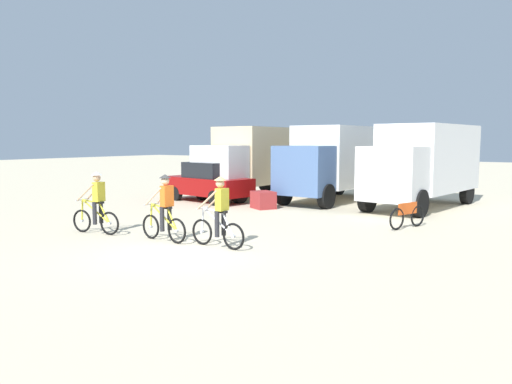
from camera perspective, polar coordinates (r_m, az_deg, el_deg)
ground_plane at (r=12.24m, az=-8.78°, el=-6.90°), size 120.00×120.00×0.00m
box_truck_tan_camper at (r=24.11m, az=0.09°, el=3.97°), size 2.62×6.83×3.35m
box_truck_white_box at (r=22.59m, az=9.23°, el=3.76°), size 2.74×6.87×3.35m
box_truck_avon_van at (r=21.13m, az=18.81°, el=3.38°), size 3.22×7.00×3.35m
sedan_parked at (r=22.08m, az=-5.49°, el=1.19°), size 4.44×2.44×1.76m
cyclist_orange_shirt at (r=15.04m, az=-17.96°, el=-1.45°), size 1.72×0.53×1.82m
cyclist_cowboy_hat at (r=13.46m, az=-10.52°, el=-2.10°), size 1.73×0.52×1.82m
cyclist_near_camera at (r=12.50m, az=-4.29°, el=-2.63°), size 1.73×0.52×1.82m
bicycle_spare at (r=15.98m, az=17.09°, el=-2.62°), size 0.72×1.65×0.97m
supply_crate at (r=19.73m, az=0.84°, el=-0.92°), size 1.17×1.11×0.69m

